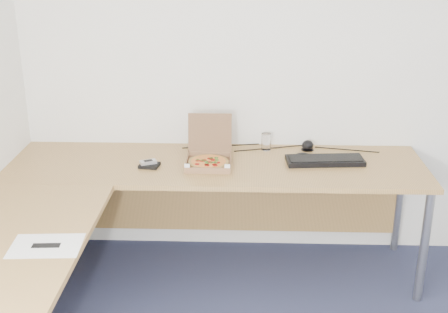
{
  "coord_description": "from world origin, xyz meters",
  "views": [
    {
      "loc": [
        -0.34,
        -1.93,
        2.04
      ],
      "look_at": [
        -0.45,
        1.28,
        0.82
      ],
      "focal_mm": 47.72,
      "sensor_mm": 36.0,
      "label": 1
    }
  ],
  "objects_px": {
    "wallet": "(149,165)",
    "pizza_box": "(209,159)",
    "keyboard": "(325,161)",
    "drinking_glass": "(266,142)",
    "desk": "(153,197)"
  },
  "relations": [
    {
      "from": "pizza_box",
      "to": "drinking_glass",
      "type": "height_order",
      "value": "pizza_box"
    },
    {
      "from": "desk",
      "to": "wallet",
      "type": "distance_m",
      "value": 0.36
    },
    {
      "from": "pizza_box",
      "to": "drinking_glass",
      "type": "distance_m",
      "value": 0.44
    },
    {
      "from": "desk",
      "to": "pizza_box",
      "type": "height_order",
      "value": "pizza_box"
    },
    {
      "from": "keyboard",
      "to": "wallet",
      "type": "height_order",
      "value": "keyboard"
    },
    {
      "from": "wallet",
      "to": "keyboard",
      "type": "bearing_deg",
      "value": 15.04
    },
    {
      "from": "wallet",
      "to": "drinking_glass",
      "type": "bearing_deg",
      "value": 34.02
    },
    {
      "from": "pizza_box",
      "to": "keyboard",
      "type": "distance_m",
      "value": 0.7
    },
    {
      "from": "wallet",
      "to": "pizza_box",
      "type": "bearing_deg",
      "value": 17.45
    },
    {
      "from": "desk",
      "to": "pizza_box",
      "type": "bearing_deg",
      "value": 55.41
    },
    {
      "from": "desk",
      "to": "keyboard",
      "type": "xyz_separation_m",
      "value": [
        0.98,
        0.46,
        0.04
      ]
    },
    {
      "from": "drinking_glass",
      "to": "wallet",
      "type": "bearing_deg",
      "value": -155.45
    },
    {
      "from": "pizza_box",
      "to": "wallet",
      "type": "height_order",
      "value": "pizza_box"
    },
    {
      "from": "keyboard",
      "to": "desk",
      "type": "bearing_deg",
      "value": -159.8
    },
    {
      "from": "drinking_glass",
      "to": "keyboard",
      "type": "distance_m",
      "value": 0.41
    }
  ]
}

